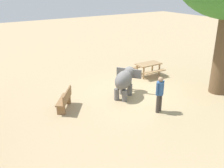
{
  "coord_description": "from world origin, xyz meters",
  "views": [
    {
      "loc": [
        -9.59,
        7.42,
        5.23
      ],
      "look_at": [
        -0.09,
        1.4,
        0.8
      ],
      "focal_mm": 41.06,
      "sensor_mm": 36.0,
      "label": 1
    }
  ],
  "objects_px": {
    "person_handler": "(160,92)",
    "elephant": "(125,80)",
    "picnic_table_near": "(148,66)",
    "wooden_bench": "(65,99)"
  },
  "relations": [
    {
      "from": "person_handler",
      "to": "elephant",
      "type": "bearing_deg",
      "value": -4.77
    },
    {
      "from": "elephant",
      "to": "person_handler",
      "type": "height_order",
      "value": "person_handler"
    },
    {
      "from": "elephant",
      "to": "person_handler",
      "type": "xyz_separation_m",
      "value": [
        -2.19,
        -0.27,
        0.09
      ]
    },
    {
      "from": "elephant",
      "to": "person_handler",
      "type": "distance_m",
      "value": 2.2
    },
    {
      "from": "elephant",
      "to": "picnic_table_near",
      "type": "distance_m",
      "value": 3.37
    },
    {
      "from": "wooden_bench",
      "to": "picnic_table_near",
      "type": "distance_m",
      "value": 6.13
    },
    {
      "from": "person_handler",
      "to": "wooden_bench",
      "type": "relative_size",
      "value": 1.19
    },
    {
      "from": "elephant",
      "to": "wooden_bench",
      "type": "relative_size",
      "value": 1.35
    },
    {
      "from": "elephant",
      "to": "picnic_table_near",
      "type": "bearing_deg",
      "value": -5.53
    },
    {
      "from": "elephant",
      "to": "person_handler",
      "type": "relative_size",
      "value": 1.13
    }
  ]
}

